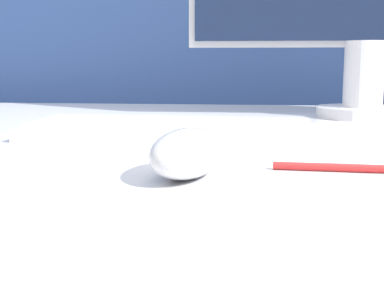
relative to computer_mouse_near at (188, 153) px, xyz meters
The scene contains 4 objects.
partition_panel 0.96m from the computer_mouse_near, 92.10° to the left, with size 5.00×0.03×1.38m.
computer_mouse_near is the anchor object (origin of this frame).
keyboard 0.25m from the computer_mouse_near, 101.65° to the left, with size 0.41×0.16×0.02m.
pen 0.16m from the computer_mouse_near, 12.72° to the left, with size 0.15×0.02×0.01m.
Camera 1 is at (0.09, -0.74, 0.88)m, focal length 50.00 mm.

